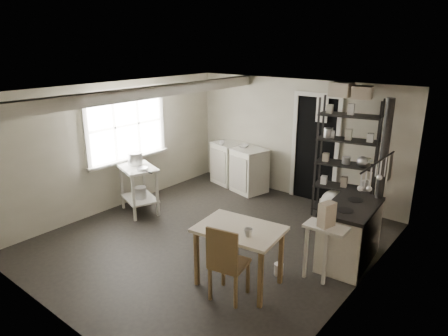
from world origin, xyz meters
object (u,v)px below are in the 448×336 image
Objects in this scene: stove at (350,233)px; flour_sack at (332,205)px; prep_table at (139,191)px; shelf_rack at (346,165)px; chair at (229,261)px; stockpot at (135,160)px; work_table at (239,257)px; base_cabinets at (239,166)px.

stove is 1.50m from flour_sack.
shelf_rack reaches higher than prep_table.
prep_table is 0.88× the size of chair.
flour_sack is at bearing 79.04° from chair.
stockpot is at bearing -158.28° from shelf_rack.
stove reaches higher than work_table.
stove is (3.61, 0.71, 0.04)m from prep_table.
flour_sack is at bearing 118.25° from stove.
prep_table reaches higher than flour_sack.
shelf_rack reaches higher than stockpot.
flour_sack is (2.21, -0.22, -0.22)m from base_cabinets.
shelf_rack is at bearing 47.18° from flour_sack.
base_cabinets is at bearing 174.26° from flour_sack.
stove is at bearing 11.09° from prep_table.
stockpot is at bearing -147.32° from flour_sack.
base_cabinets is 1.41× the size of chair.
prep_table is 3.64m from shelf_rack.
flour_sack is at bearing 8.14° from base_cabinets.
shelf_rack is at bearing 86.23° from work_table.
base_cabinets reaches higher than flour_sack.
flour_sack is at bearing 34.86° from prep_table.
base_cabinets is at bearing 166.16° from shelf_rack.
prep_table is 2.98m from chair.
base_cabinets reaches higher than work_table.
shelf_rack reaches higher than work_table.
stove is 1.64m from work_table.
stockpot is 3.68m from shelf_rack.
chair is 2.94m from flour_sack.
stockpot is 2.29m from base_cabinets.
base_cabinets is 0.65× the size of shelf_rack.
base_cabinets is at bearing 114.01° from chair.
work_table is at bearing -14.03° from prep_table.
shelf_rack is (2.33, -0.09, 0.49)m from base_cabinets.
work_table is 2.06× the size of flour_sack.
stove is at bearing -75.38° from shelf_rack.
base_cabinets is 3.35m from stove.
stove is at bearing 9.71° from stockpot.
prep_table is at bearing -91.55° from base_cabinets.
stockpot is at bearing -174.90° from stove.
flour_sack is (-0.01, 2.93, -0.24)m from chair.
chair is (0.07, -0.28, 0.10)m from work_table.
prep_table is 3.68m from stove.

